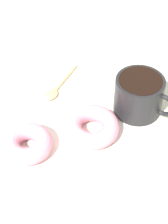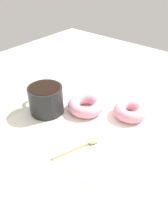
{
  "view_description": "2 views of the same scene",
  "coord_description": "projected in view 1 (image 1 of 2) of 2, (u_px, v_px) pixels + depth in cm",
  "views": [
    {
      "loc": [
        5.74,
        -47.56,
        55.14
      ],
      "look_at": [
        -1.05,
        2.55,
        2.3
      ],
      "focal_mm": 60.0,
      "sensor_mm": 36.0,
      "label": 1
    },
    {
      "loc": [
        -31.33,
        39.31,
        37.83
      ],
      "look_at": [
        -1.05,
        2.55,
        2.3
      ],
      "focal_mm": 35.0,
      "sensor_mm": 36.0,
      "label": 2
    }
  ],
  "objects": [
    {
      "name": "coffee_cup",
      "position": [
        139.0,
        95.0,
        0.73
      ],
      "size": [
        12.16,
        9.6,
        7.85
      ],
      "color": "black",
      "rests_on": "napkin"
    },
    {
      "name": "ground_plane",
      "position": [
        88.0,
        133.0,
        0.74
      ],
      "size": [
        120.0,
        120.0,
        2.0
      ],
      "primitive_type": "cube",
      "color": "beige"
    },
    {
      "name": "donut_far",
      "position": [
        27.0,
        144.0,
        0.68
      ],
      "size": [
        9.36,
        9.36,
        3.29
      ],
      "primitive_type": "torus",
      "color": "pink",
      "rests_on": "napkin"
    },
    {
      "name": "spoon",
      "position": [
        55.0,
        90.0,
        0.8
      ],
      "size": [
        5.69,
        12.51,
        0.9
      ],
      "color": "#D8B772",
      "rests_on": "napkin"
    },
    {
      "name": "donut_near_cup",
      "position": [
        92.0,
        127.0,
        0.71
      ],
      "size": [
        10.53,
        10.53,
        3.29
      ],
      "primitive_type": "torus",
      "color": "pink",
      "rests_on": "napkin"
    },
    {
      "name": "napkin",
      "position": [
        84.0,
        119.0,
        0.75
      ],
      "size": [
        32.41,
        32.41,
        0.3
      ],
      "primitive_type": "cube",
      "rotation": [
        0.0,
        0.0,
        0.01
      ],
      "color": "white",
      "rests_on": "ground_plane"
    }
  ]
}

